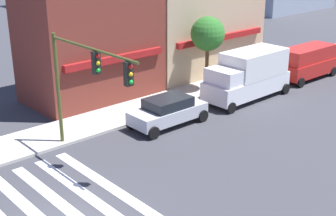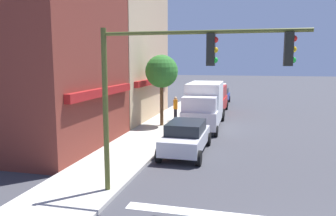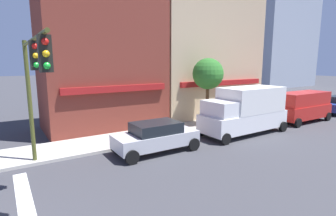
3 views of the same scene
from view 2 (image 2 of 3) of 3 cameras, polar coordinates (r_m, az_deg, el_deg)
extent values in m
cube|color=maroon|center=(17.95, -19.24, 10.86)|extent=(8.06, 5.00, 11.01)
cube|color=maroon|center=(16.72, -11.17, 2.79)|extent=(6.85, 0.30, 0.40)
cube|color=tan|center=(26.13, -8.12, 9.78)|extent=(9.98, 5.00, 10.59)
cube|color=maroon|center=(25.30, -2.41, 4.71)|extent=(8.48, 0.30, 0.40)
cylinder|color=#474C1E|center=(11.08, -10.81, -0.96)|extent=(0.18, 0.18, 5.58)
cylinder|color=#474C1E|center=(10.08, 5.70, 13.02)|extent=(0.12, 6.29, 0.12)
cube|color=black|center=(10.01, 7.47, 10.01)|extent=(0.32, 0.24, 0.95)
sphere|color=red|center=(10.01, 8.26, 11.69)|extent=(0.18, 0.18, 0.18)
sphere|color=#EAAD14|center=(10.00, 8.22, 9.97)|extent=(0.18, 0.18, 0.18)
sphere|color=green|center=(9.99, 8.19, 8.26)|extent=(0.18, 0.18, 0.18)
cube|color=black|center=(10.01, 20.27, 9.59)|extent=(0.32, 0.24, 0.95)
sphere|color=red|center=(10.04, 21.10, 11.23)|extent=(0.18, 0.18, 0.18)
sphere|color=#EAAD14|center=(10.03, 21.01, 9.52)|extent=(0.18, 0.18, 0.18)
sphere|color=green|center=(10.02, 20.92, 7.81)|extent=(0.18, 0.18, 0.18)
cube|color=#B7B7BC|center=(16.21, 3.16, -5.52)|extent=(4.41, 1.84, 0.70)
cube|color=black|center=(16.07, 3.17, -3.35)|extent=(2.43, 1.68, 0.55)
cylinder|color=black|center=(14.80, -1.61, -8.24)|extent=(0.68, 0.22, 0.68)
cylinder|color=black|center=(14.45, 5.37, -8.68)|extent=(0.68, 0.22, 0.68)
cylinder|color=black|center=(18.17, 1.39, -5.14)|extent=(0.68, 0.22, 0.68)
cylinder|color=black|center=(17.88, 7.06, -5.42)|extent=(0.68, 0.22, 0.68)
cube|color=white|center=(22.60, 6.26, -1.13)|extent=(6.22, 2.27, 1.10)
cube|color=silver|center=(23.03, 6.51, 2.43)|extent=(4.36, 2.25, 1.60)
cube|color=white|center=(20.51, 5.57, 0.76)|extent=(1.76, 2.11, 0.90)
cylinder|color=black|center=(20.27, 2.14, -3.75)|extent=(0.68, 0.22, 0.68)
cylinder|color=black|center=(19.95, 8.36, -4.02)|extent=(0.68, 0.22, 0.68)
cylinder|color=black|center=(25.47, 4.58, -1.31)|extent=(0.68, 0.22, 0.68)
cylinder|color=black|center=(25.23, 9.52, -1.49)|extent=(0.68, 0.22, 0.68)
cube|color=#B21E19|center=(29.20, 7.98, 0.84)|extent=(5.04, 2.09, 1.00)
cube|color=#B21E19|center=(29.09, 8.01, 2.79)|extent=(4.78, 1.93, 1.00)
cylinder|color=black|center=(27.33, 5.42, -0.68)|extent=(0.68, 0.22, 0.68)
cylinder|color=black|center=(27.12, 9.61, -0.82)|extent=(0.68, 0.22, 0.68)
cylinder|color=black|center=(31.43, 6.53, 0.46)|extent=(0.68, 0.22, 0.68)
cylinder|color=black|center=(31.25, 10.17, 0.34)|extent=(0.68, 0.22, 0.68)
cube|color=navy|center=(35.38, 9.00, 1.84)|extent=(4.44, 1.91, 0.70)
cube|color=black|center=(35.32, 9.02, 2.85)|extent=(2.46, 1.71, 0.55)
cylinder|color=black|center=(33.74, 7.20, 0.98)|extent=(0.68, 0.22, 0.68)
cylinder|color=black|center=(33.58, 10.26, 0.88)|extent=(0.68, 0.22, 0.68)
cylinder|color=black|center=(37.27, 7.84, 1.64)|extent=(0.68, 0.22, 0.68)
cylinder|color=black|center=(37.14, 10.60, 1.56)|extent=(0.68, 0.22, 0.68)
cylinder|color=#23232D|center=(24.36, 1.30, -1.16)|extent=(0.26, 0.26, 0.85)
cylinder|color=orange|center=(24.24, 1.31, 0.65)|extent=(0.32, 0.32, 0.70)
sphere|color=tan|center=(24.19, 1.31, 1.73)|extent=(0.22, 0.22, 0.22)
cylinder|color=brown|center=(22.33, -1.10, 0.67)|extent=(0.24, 0.24, 2.92)
sphere|color=#286623|center=(22.15, -1.12, 6.41)|extent=(2.21, 2.21, 2.21)
camera|label=1|loc=(15.73, 107.45, 17.31)|focal=50.00mm
camera|label=3|loc=(12.35, 57.92, 4.88)|focal=28.00mm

